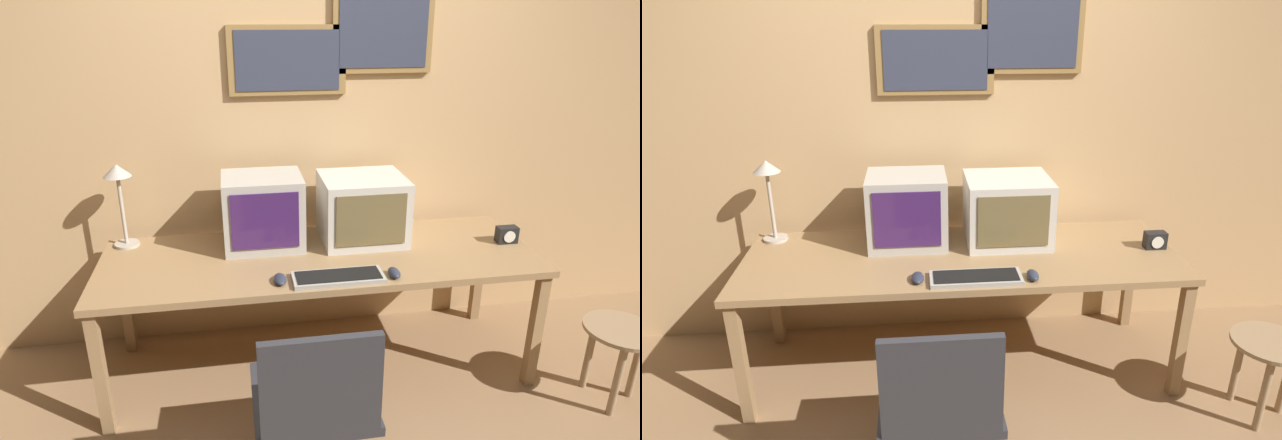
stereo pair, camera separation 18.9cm
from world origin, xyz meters
TOP-DOWN VIEW (x-y plane):
  - wall_back at (0.00, 1.44)m, footprint 8.00×0.08m
  - desk at (0.00, 0.94)m, footprint 2.28×0.79m
  - monitor_left at (-0.28, 1.12)m, footprint 0.42×0.36m
  - monitor_right at (0.27, 1.11)m, footprint 0.45×0.41m
  - keyboard_main at (0.04, 0.65)m, footprint 0.44×0.16m
  - mouse_near_keyboard at (0.31, 0.64)m, footprint 0.06×0.10m
  - mouse_far_corner at (-0.24, 0.67)m, footprint 0.06×0.11m
  - desk_clock at (1.05, 0.93)m, footprint 0.11×0.07m
  - desk_lamp at (-1.03, 1.23)m, footprint 0.14×0.14m
  - office_chair at (-0.17, 0.09)m, footprint 0.50×0.50m
  - side_stool at (1.44, 0.41)m, footprint 0.36×0.36m

SIDE VIEW (x-z plane):
  - side_stool at x=1.44m, z-range 0.12..0.55m
  - office_chair at x=-0.17m, z-range -0.06..0.81m
  - desk at x=0.00m, z-range 0.29..1.00m
  - keyboard_main at x=0.04m, z-range 0.70..0.73m
  - mouse_far_corner at x=-0.24m, z-range 0.70..0.74m
  - mouse_near_keyboard at x=0.31m, z-range 0.70..0.74m
  - desk_clock at x=1.05m, z-range 0.70..0.79m
  - monitor_right at x=0.27m, z-range 0.70..1.07m
  - monitor_left at x=-0.28m, z-range 0.70..1.10m
  - desk_lamp at x=-1.03m, z-range 0.82..1.28m
  - wall_back at x=0.00m, z-range 0.01..2.61m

